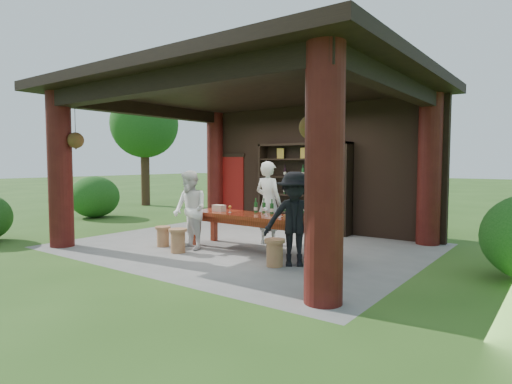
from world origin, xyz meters
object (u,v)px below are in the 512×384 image
Objects in this scene: host at (268,203)px; tasting_table at (256,220)px; wine_shelf at (303,187)px; napkin_basket at (219,208)px; stool_far_left at (163,236)px; guest_man at (294,219)px; stool_near_left at (178,240)px; stool_near_right at (275,252)px; guest_woman at (190,210)px.

tasting_table is at bearing 108.42° from host.
napkin_basket is (-0.47, -2.77, -0.34)m from wine_shelf.
stool_far_left is 3.24m from guest_man.
host is at bearing 104.81° from guest_man.
stool_near_left is 2.21m from stool_near_right.
napkin_basket is at bearing 80.00° from stool_near_left.
tasting_table is 6.58× the size of stool_near_right.
guest_woman is at bearing 148.44° from guest_man.
host reaches higher than napkin_basket.
guest_man is (0.25, 0.25, 0.57)m from stool_near_right.
guest_woman reaches higher than stool_far_left.
wine_shelf is 1.43× the size of host.
stool_near_left is 1.20m from napkin_basket.
wine_shelf is at bearing 85.01° from guest_man.
guest_man is at bearing 10.56° from stool_near_left.
stool_near_right is at bearing -39.21° from tasting_table.
tasting_table is 1.92× the size of guest_woman.
stool_far_left is (-1.87, -0.83, -0.40)m from tasting_table.
wine_shelf is 2.84m from tasting_table.
stool_far_left is 0.26× the size of guest_woman.
wine_shelf is 3.51m from guest_woman.
wine_shelf is at bearing -77.45° from host.
wine_shelf is at bearing 113.20° from stool_near_right.
stool_near_left is 2.15m from host.
wine_shelf is 6.05× the size of stool_far_left.
tasting_table reaches higher than stool_far_left.
napkin_basket is at bearing 41.45° from stool_far_left.
guest_woman is at bearing 96.00° from stool_near_left.
stool_near_left is 0.29× the size of guest_woman.
guest_man is 6.36× the size of napkin_basket.
stool_near_left is at bearing -68.47° from guest_woman.
stool_far_left is at bearing 150.77° from guest_man.
stool_near_right is at bearing 10.98° from guest_woman.
stool_near_right is at bearing 5.50° from stool_near_left.
host is 7.06× the size of napkin_basket.
stool_near_right is 2.26m from napkin_basket.
stool_near_right is 2.13m from host.
host is 1.09m from napkin_basket.
host is at bearing -81.46° from wine_shelf.
tasting_table is 1.41m from stool_near_right.
stool_near_right is 0.29× the size of guest_woman.
napkin_basket is at bearing 132.43° from guest_man.
stool_near_right is 1.11× the size of stool_far_left.
tasting_table is at bearing 43.04° from stool_near_left.
stool_near_left is 0.26× the size of host.
guest_woman is at bearing -150.18° from tasting_table.
stool_near_left is at bearing -136.96° from tasting_table.
stool_far_left is at bearing 161.44° from stool_near_left.
guest_woman reaches higher than stool_near_left.
guest_man reaches higher than guest_woman.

